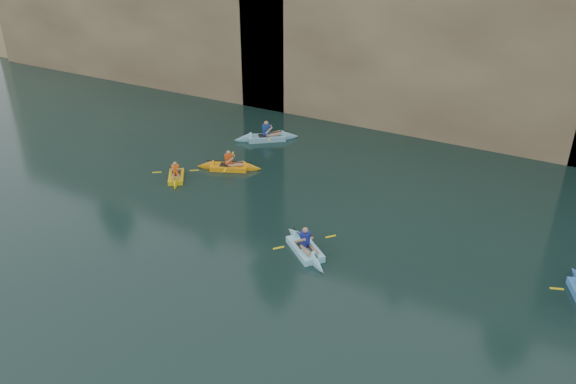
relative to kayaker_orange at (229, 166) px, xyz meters
The scene contains 9 objects.
cliff 18.79m from the kayaker_orange, 73.28° to the left, with size 70.00×16.00×12.00m, color tan.
cliff_slab_west 18.48m from the kayaker_orange, 146.87° to the left, with size 26.00×2.40×10.56m, color tan.
cliff_slab_center 13.26m from the kayaker_orange, 53.66° to the left, with size 24.00×2.40×11.40m, color tan.
sea_cave_west 15.84m from the kayaker_orange, 144.87° to the left, with size 4.50×1.00×4.00m, color black.
sea_cave_center 9.24m from the kayaker_orange, 82.84° to the left, with size 3.50×1.00×3.20m, color black.
kayaker_orange is the anchor object (origin of this frame).
kayaker_ltblue_near 8.03m from the kayaker_orange, 34.88° to the right, with size 2.99×2.59×1.27m.
kayaker_yellow 2.59m from the kayaker_orange, 126.58° to the right, with size 2.08×2.48×1.06m.
kayaker_ltblue_mid 4.14m from the kayaker_orange, 95.78° to the left, with size 3.25×2.88×1.35m.
Camera 1 is at (9.47, -7.08, 11.33)m, focal length 35.00 mm.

